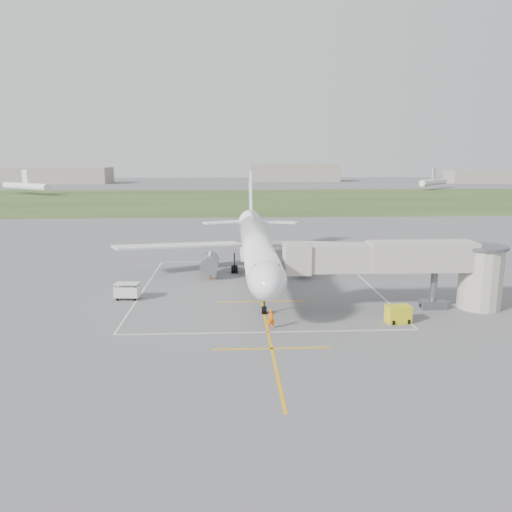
{
  "coord_description": "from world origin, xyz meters",
  "views": [
    {
      "loc": [
        -3.29,
        -63.45,
        15.71
      ],
      "look_at": [
        -0.31,
        -4.0,
        4.0
      ],
      "focal_mm": 35.0,
      "sensor_mm": 36.0,
      "label": 1
    }
  ],
  "objects_px": {
    "jet_bridge": "(414,265)",
    "ramp_worker_wing": "(210,273)",
    "gpu_unit": "(398,314)",
    "airliner": "(257,246)",
    "ramp_worker_nose": "(271,319)",
    "baggage_cart": "(127,291)"
  },
  "relations": [
    {
      "from": "jet_bridge",
      "to": "gpu_unit",
      "type": "xyz_separation_m",
      "value": [
        -2.9,
        -4.35,
        -3.91
      ]
    },
    {
      "from": "baggage_cart",
      "to": "ramp_worker_wing",
      "type": "relative_size",
      "value": 1.78
    },
    {
      "from": "jet_bridge",
      "to": "ramp_worker_wing",
      "type": "bearing_deg",
      "value": 146.73
    },
    {
      "from": "gpu_unit",
      "to": "ramp_worker_nose",
      "type": "xyz_separation_m",
      "value": [
        -12.46,
        -1.16,
        0.1
      ]
    },
    {
      "from": "jet_bridge",
      "to": "gpu_unit",
      "type": "relative_size",
      "value": 9.69
    },
    {
      "from": "baggage_cart",
      "to": "ramp_worker_wing",
      "type": "bearing_deg",
      "value": 50.5
    },
    {
      "from": "gpu_unit",
      "to": "baggage_cart",
      "type": "distance_m",
      "value": 29.53
    },
    {
      "from": "gpu_unit",
      "to": "ramp_worker_wing",
      "type": "height_order",
      "value": "gpu_unit"
    },
    {
      "from": "jet_bridge",
      "to": "baggage_cart",
      "type": "height_order",
      "value": "jet_bridge"
    },
    {
      "from": "airliner",
      "to": "ramp_worker_nose",
      "type": "bearing_deg",
      "value": -88.94
    },
    {
      "from": "airliner",
      "to": "gpu_unit",
      "type": "height_order",
      "value": "airliner"
    },
    {
      "from": "airliner",
      "to": "baggage_cart",
      "type": "bearing_deg",
      "value": -149.12
    },
    {
      "from": "gpu_unit",
      "to": "baggage_cart",
      "type": "relative_size",
      "value": 0.85
    },
    {
      "from": "ramp_worker_nose",
      "to": "airliner",
      "type": "bearing_deg",
      "value": 83.67
    },
    {
      "from": "jet_bridge",
      "to": "ramp_worker_wing",
      "type": "xyz_separation_m",
      "value": [
        -21.85,
        14.34,
        -3.95
      ]
    },
    {
      "from": "airliner",
      "to": "ramp_worker_nose",
      "type": "xyz_separation_m",
      "value": [
        0.37,
        -19.76,
        -3.46
      ]
    },
    {
      "from": "gpu_unit",
      "to": "baggage_cart",
      "type": "xyz_separation_m",
      "value": [
        -27.94,
        9.56,
        0.13
      ]
    },
    {
      "from": "airliner",
      "to": "ramp_worker_wing",
      "type": "xyz_separation_m",
      "value": [
        -6.13,
        0.08,
        -3.6
      ]
    },
    {
      "from": "airliner",
      "to": "jet_bridge",
      "type": "relative_size",
      "value": 2.0
    },
    {
      "from": "baggage_cart",
      "to": "ramp_worker_nose",
      "type": "height_order",
      "value": "baggage_cart"
    },
    {
      "from": "airliner",
      "to": "jet_bridge",
      "type": "xyz_separation_m",
      "value": [
        15.72,
        -14.25,
        0.35
      ]
    },
    {
      "from": "jet_bridge",
      "to": "baggage_cart",
      "type": "bearing_deg",
      "value": 170.41
    }
  ]
}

